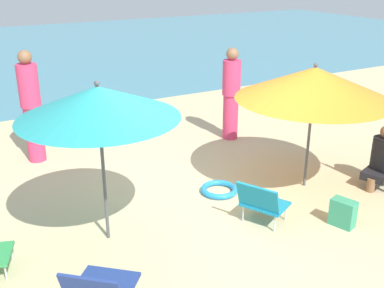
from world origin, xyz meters
The scene contains 11 objects.
ground_plane centered at (0.00, 0.00, 0.00)m, with size 40.00×40.00×0.00m, color #CCB789.
sea_water centered at (0.00, 13.17, 0.00)m, with size 40.00×16.00×0.01m, color teal.
umbrella_orange centered at (1.52, -0.14, 1.55)m, with size 2.16×2.16×1.83m.
umbrella_teal centered at (-1.50, -0.07, 1.69)m, with size 1.79×1.79×1.93m.
beach_chair_a centered at (-2.01, -1.34, 0.33)m, with size 0.81×0.81×0.61m.
beach_chair_c centered at (0.29, -0.71, 0.32)m, with size 0.70×0.71×0.60m.
person_a centered at (1.66, 2.08, 0.85)m, with size 0.33×0.33×1.69m.
person_b centered at (2.50, -0.65, 0.44)m, with size 0.57×0.46×0.92m.
person_c centered at (-1.74, 2.75, 0.93)m, with size 0.33×0.33×1.84m.
swim_ring centered at (0.30, 0.28, 0.04)m, with size 0.54×0.54×0.08m, color #238CD8.
beach_bag centered at (1.16, -1.23, 0.18)m, with size 0.30×0.18×0.35m, color #389970.
Camera 1 is at (-2.95, -4.77, 3.09)m, focal length 43.55 mm.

